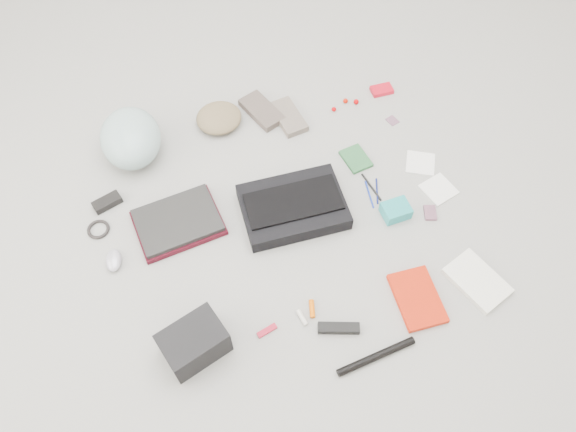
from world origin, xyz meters
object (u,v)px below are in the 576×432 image
object	(u,v)px
book_red	(417,298)
camera_bag	(194,343)
laptop	(177,220)
messenger_bag	(293,207)
bike_helmet	(131,138)
accordion_wallet	(396,211)

from	to	relation	value
book_red	camera_bag	bearing A→B (deg)	178.08
laptop	messenger_bag	bearing A→B (deg)	-16.49
laptop	bike_helmet	size ratio (longest dim) A/B	1.01
laptop	book_red	size ratio (longest dim) A/B	1.38
messenger_bag	bike_helmet	size ratio (longest dim) A/B	1.29
laptop	bike_helmet	world-z (taller)	bike_helmet
camera_bag	accordion_wallet	bearing A→B (deg)	1.49
bike_helmet	book_red	bearing A→B (deg)	-45.55
laptop	bike_helmet	xyz separation A→B (m)	(-0.11, 0.43, 0.06)
laptop	book_red	world-z (taller)	laptop
accordion_wallet	book_red	bearing A→B (deg)	-103.99
messenger_bag	book_red	size ratio (longest dim) A/B	1.76
laptop	accordion_wallet	distance (m)	0.91
book_red	accordion_wallet	xyz separation A→B (m)	(0.07, 0.39, 0.02)
laptop	camera_bag	world-z (taller)	camera_bag
laptop	book_red	xyz separation A→B (m)	(0.81, -0.60, -0.02)
messenger_bag	bike_helmet	distance (m)	0.78
book_red	messenger_bag	bearing A→B (deg)	124.35
bike_helmet	book_red	xyz separation A→B (m)	(0.93, -1.03, -0.09)
accordion_wallet	messenger_bag	bearing A→B (deg)	157.67
messenger_bag	book_red	bearing A→B (deg)	-56.07
messenger_bag	laptop	xyz separation A→B (m)	(-0.47, 0.07, -0.00)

